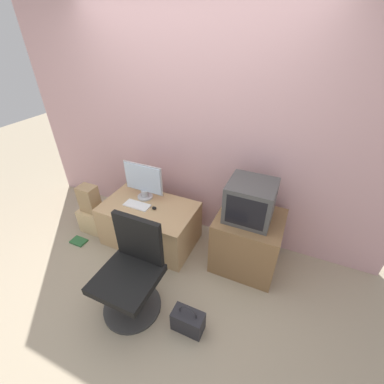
# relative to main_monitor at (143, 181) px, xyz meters

# --- Properties ---
(ground_plane) EXTENTS (12.00, 12.00, 0.00)m
(ground_plane) POSITION_rel_main_monitor_xyz_m (0.42, -0.93, -0.74)
(ground_plane) COLOR tan
(wall_back) EXTENTS (4.40, 0.05, 2.60)m
(wall_back) POSITION_rel_main_monitor_xyz_m (0.42, 0.40, 0.56)
(wall_back) COLOR #CC9EA3
(wall_back) RESTS_ON ground_plane
(desk) EXTENTS (1.07, 0.65, 0.51)m
(desk) POSITION_rel_main_monitor_xyz_m (0.13, -0.14, -0.48)
(desk) COLOR tan
(desk) RESTS_ON ground_plane
(side_stand) EXTENTS (0.66, 0.60, 0.64)m
(side_stand) POSITION_rel_main_monitor_xyz_m (1.26, -0.02, -0.42)
(side_stand) COLOR olive
(side_stand) RESTS_ON ground_plane
(main_monitor) EXTENTS (0.49, 0.18, 0.44)m
(main_monitor) POSITION_rel_main_monitor_xyz_m (0.00, 0.00, 0.00)
(main_monitor) COLOR #B2B2B7
(main_monitor) RESTS_ON desk
(keyboard) EXTENTS (0.31, 0.13, 0.01)m
(keyboard) POSITION_rel_main_monitor_xyz_m (0.01, -0.18, -0.22)
(keyboard) COLOR white
(keyboard) RESTS_ON desk
(mouse) EXTENTS (0.05, 0.04, 0.03)m
(mouse) POSITION_rel_main_monitor_xyz_m (0.22, -0.16, -0.21)
(mouse) COLOR black
(mouse) RESTS_ON desk
(crt_tv) EXTENTS (0.44, 0.42, 0.39)m
(crt_tv) POSITION_rel_main_monitor_xyz_m (1.23, -0.02, 0.10)
(crt_tv) COLOR #474747
(crt_tv) RESTS_ON side_stand
(office_chair) EXTENTS (0.54, 0.54, 0.92)m
(office_chair) POSITION_rel_main_monitor_xyz_m (0.44, -0.94, -0.34)
(office_chair) COLOR #333333
(office_chair) RESTS_ON ground_plane
(cardboard_box_lower) EXTENTS (0.30, 0.27, 0.31)m
(cardboard_box_lower) POSITION_rel_main_monitor_xyz_m (-0.65, -0.26, -0.58)
(cardboard_box_lower) COLOR #D1B27F
(cardboard_box_lower) RESTS_ON ground_plane
(cardboard_box_upper) EXTENTS (0.21, 0.17, 0.33)m
(cardboard_box_upper) POSITION_rel_main_monitor_xyz_m (-0.65, -0.26, -0.26)
(cardboard_box_upper) COLOR #A3845B
(cardboard_box_upper) RESTS_ON cardboard_box_lower
(handbag) EXTENTS (0.27, 0.15, 0.31)m
(handbag) POSITION_rel_main_monitor_xyz_m (1.01, -0.97, -0.63)
(handbag) COLOR #232328
(handbag) RESTS_ON ground_plane
(book) EXTENTS (0.19, 0.13, 0.02)m
(book) POSITION_rel_main_monitor_xyz_m (-0.67, -0.55, -0.72)
(book) COLOR #2D6638
(book) RESTS_ON ground_plane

